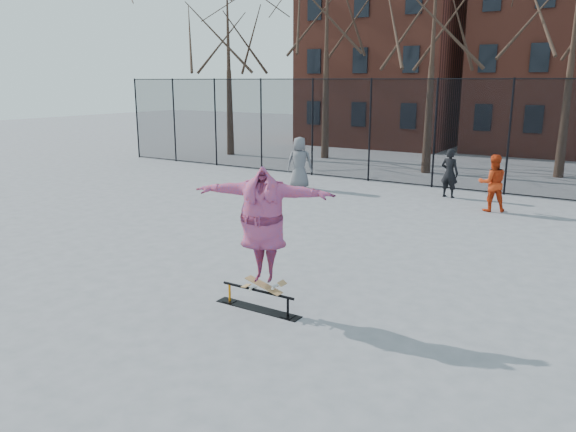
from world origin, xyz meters
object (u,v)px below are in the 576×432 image
Objects in this scene: skater at (263,231)px; bystander_grey at (299,163)px; skateboard at (264,288)px; skate_rail at (258,301)px; bystander_black at (449,173)px; bystander_red at (493,183)px.

bystander_grey is at bearing 98.82° from skater.
skateboard is 0.40× the size of bystander_grey.
skater is (0.13, -0.00, 1.30)m from skate_rail.
skate_rail is 0.30m from skateboard.
skater reaches higher than skateboard.
skateboard is 0.32× the size of skater.
bystander_black is at bearing 90.70° from skate_rail.
bystander_grey is at bearing 118.32° from skateboard.
skater reaches higher than skate_rail.
bystander_red is (1.73, -1.37, 0.03)m from bystander_black.
bystander_grey reaches higher than skate_rail.
bystander_grey is at bearing 117.74° from skate_rail.
bystander_grey is at bearing -27.44° from bystander_red.
bystander_black is (-0.27, 11.42, 0.42)m from skateboard.
bystander_grey is at bearing 22.06° from bystander_black.
skate_rail is at bearing 160.50° from skater.
bystander_grey reaches higher than bystander_black.
skater is at bearing -0.00° from skate_rail.
bystander_red is (1.46, 10.05, 0.45)m from skateboard.
skateboard is 11.46m from bystander_grey.
bystander_black is at bearing 91.35° from skateboard.
bystander_red is at bearing 153.70° from bystander_grey.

